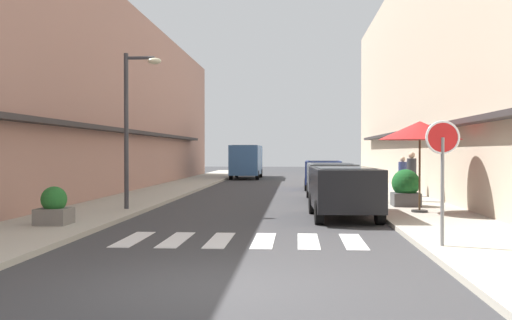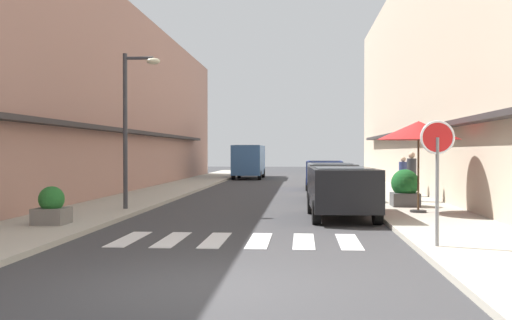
{
  "view_description": "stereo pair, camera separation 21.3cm",
  "coord_description": "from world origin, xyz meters",
  "px_view_note": "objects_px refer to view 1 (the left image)",
  "views": [
    {
      "loc": [
        1.17,
        -7.98,
        1.91
      ],
      "look_at": [
        -0.4,
        14.35,
        1.59
      ],
      "focal_mm": 40.35,
      "sensor_mm": 36.0,
      "label": 1
    },
    {
      "loc": [
        1.39,
        -7.96,
        1.91
      ],
      "look_at": [
        -0.4,
        14.35,
        1.59
      ],
      "focal_mm": 40.35,
      "sensor_mm": 36.0,
      "label": 2
    }
  ],
  "objects_px": {
    "cafe_umbrella": "(420,131)",
    "planter_midblock": "(406,188)",
    "round_street_sign": "(443,150)",
    "street_lamp": "(133,113)",
    "pedestrian_walking_far": "(403,175)",
    "parked_car_near": "(344,187)",
    "parked_car_mid": "(331,177)",
    "planter_corner": "(54,207)",
    "pedestrian_walking_near": "(412,175)",
    "delivery_van": "(246,159)",
    "parked_car_far": "(323,171)"
  },
  "relations": [
    {
      "from": "parked_car_far",
      "to": "cafe_umbrella",
      "type": "height_order",
      "value": "cafe_umbrella"
    },
    {
      "from": "parked_car_near",
      "to": "pedestrian_walking_near",
      "type": "bearing_deg",
      "value": 59.08
    },
    {
      "from": "parked_car_near",
      "to": "delivery_van",
      "type": "bearing_deg",
      "value": 101.46
    },
    {
      "from": "street_lamp",
      "to": "planter_midblock",
      "type": "distance_m",
      "value": 9.18
    },
    {
      "from": "parked_car_near",
      "to": "parked_car_mid",
      "type": "bearing_deg",
      "value": 90.0
    },
    {
      "from": "parked_car_near",
      "to": "street_lamp",
      "type": "xyz_separation_m",
      "value": [
        -6.47,
        1.26,
        2.21
      ]
    },
    {
      "from": "cafe_umbrella",
      "to": "planter_midblock",
      "type": "xyz_separation_m",
      "value": [
        -0.05,
        1.9,
        -1.82
      ]
    },
    {
      "from": "parked_car_near",
      "to": "parked_car_mid",
      "type": "height_order",
      "value": "same"
    },
    {
      "from": "parked_car_near",
      "to": "pedestrian_walking_far",
      "type": "relative_size",
      "value": 2.53
    },
    {
      "from": "pedestrian_walking_near",
      "to": "cafe_umbrella",
      "type": "bearing_deg",
      "value": 12.84
    },
    {
      "from": "street_lamp",
      "to": "pedestrian_walking_near",
      "type": "xyz_separation_m",
      "value": [
        9.3,
        3.47,
        -2.07
      ]
    },
    {
      "from": "parked_car_far",
      "to": "round_street_sign",
      "type": "bearing_deg",
      "value": -85.49
    },
    {
      "from": "cafe_umbrella",
      "to": "pedestrian_walking_far",
      "type": "bearing_deg",
      "value": 84.13
    },
    {
      "from": "planter_midblock",
      "to": "pedestrian_walking_far",
      "type": "xyz_separation_m",
      "value": [
        0.7,
        4.41,
        0.24
      ]
    },
    {
      "from": "planter_midblock",
      "to": "pedestrian_walking_far",
      "type": "bearing_deg",
      "value": 81.0
    },
    {
      "from": "round_street_sign",
      "to": "cafe_umbrella",
      "type": "height_order",
      "value": "cafe_umbrella"
    },
    {
      "from": "parked_car_near",
      "to": "pedestrian_walking_near",
      "type": "height_order",
      "value": "pedestrian_walking_near"
    },
    {
      "from": "planter_corner",
      "to": "pedestrian_walking_near",
      "type": "distance_m",
      "value": 12.57
    },
    {
      "from": "parked_car_mid",
      "to": "planter_midblock",
      "type": "xyz_separation_m",
      "value": [
        2.26,
        -3.3,
        -0.21
      ]
    },
    {
      "from": "round_street_sign",
      "to": "pedestrian_walking_far",
      "type": "xyz_separation_m",
      "value": [
        1.52,
        12.49,
        -0.99
      ]
    },
    {
      "from": "parked_car_far",
      "to": "cafe_umbrella",
      "type": "distance_m",
      "value": 12.28
    },
    {
      "from": "parked_car_near",
      "to": "planter_midblock",
      "type": "xyz_separation_m",
      "value": [
        2.26,
        2.77,
        -0.21
      ]
    },
    {
      "from": "cafe_umbrella",
      "to": "planter_midblock",
      "type": "bearing_deg",
      "value": 91.51
    },
    {
      "from": "street_lamp",
      "to": "pedestrian_walking_far",
      "type": "distance_m",
      "value": 11.34
    },
    {
      "from": "parked_car_near",
      "to": "pedestrian_walking_near",
      "type": "xyz_separation_m",
      "value": [
        2.83,
        4.73,
        0.15
      ]
    },
    {
      "from": "cafe_umbrella",
      "to": "planter_midblock",
      "type": "distance_m",
      "value": 2.63
    },
    {
      "from": "parked_car_mid",
      "to": "planter_corner",
      "type": "bearing_deg",
      "value": -129.88
    },
    {
      "from": "parked_car_mid",
      "to": "delivery_van",
      "type": "bearing_deg",
      "value": 105.17
    },
    {
      "from": "planter_midblock",
      "to": "parked_car_near",
      "type": "bearing_deg",
      "value": -129.19
    },
    {
      "from": "pedestrian_walking_near",
      "to": "pedestrian_walking_far",
      "type": "xyz_separation_m",
      "value": [
        0.12,
        2.45,
        -0.11
      ]
    },
    {
      "from": "planter_midblock",
      "to": "parked_car_mid",
      "type": "bearing_deg",
      "value": 124.35
    },
    {
      "from": "parked_car_mid",
      "to": "parked_car_near",
      "type": "bearing_deg",
      "value": -90.0
    },
    {
      "from": "delivery_van",
      "to": "street_lamp",
      "type": "relative_size",
      "value": 1.11
    },
    {
      "from": "cafe_umbrella",
      "to": "planter_corner",
      "type": "xyz_separation_m",
      "value": [
        -9.62,
        -3.55,
        -1.99
      ]
    },
    {
      "from": "parked_car_near",
      "to": "street_lamp",
      "type": "bearing_deg",
      "value": 169.0
    },
    {
      "from": "round_street_sign",
      "to": "cafe_umbrella",
      "type": "relative_size",
      "value": 0.89
    },
    {
      "from": "parked_car_mid",
      "to": "street_lamp",
      "type": "distance_m",
      "value": 8.36
    },
    {
      "from": "pedestrian_walking_far",
      "to": "parked_car_mid",
      "type": "bearing_deg",
      "value": -10.76
    },
    {
      "from": "round_street_sign",
      "to": "parked_car_far",
      "type": "bearing_deg",
      "value": 94.51
    },
    {
      "from": "round_street_sign",
      "to": "planter_midblock",
      "type": "bearing_deg",
      "value": 84.18
    },
    {
      "from": "street_lamp",
      "to": "planter_midblock",
      "type": "height_order",
      "value": "street_lamp"
    },
    {
      "from": "round_street_sign",
      "to": "pedestrian_walking_far",
      "type": "distance_m",
      "value": 12.63
    },
    {
      "from": "street_lamp",
      "to": "cafe_umbrella",
      "type": "height_order",
      "value": "street_lamp"
    },
    {
      "from": "parked_car_far",
      "to": "planter_corner",
      "type": "distance_m",
      "value": 17.15
    },
    {
      "from": "delivery_van",
      "to": "pedestrian_walking_far",
      "type": "height_order",
      "value": "delivery_van"
    },
    {
      "from": "round_street_sign",
      "to": "planter_midblock",
      "type": "xyz_separation_m",
      "value": [
        0.82,
        8.08,
        -1.23
      ]
    },
    {
      "from": "round_street_sign",
      "to": "street_lamp",
      "type": "height_order",
      "value": "street_lamp"
    },
    {
      "from": "parked_car_mid",
      "to": "pedestrian_walking_near",
      "type": "height_order",
      "value": "pedestrian_walking_near"
    },
    {
      "from": "planter_corner",
      "to": "pedestrian_walking_far",
      "type": "height_order",
      "value": "pedestrian_walking_far"
    },
    {
      "from": "parked_car_mid",
      "to": "round_street_sign",
      "type": "relative_size",
      "value": 1.66
    }
  ]
}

